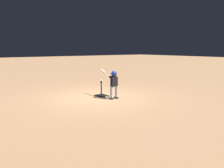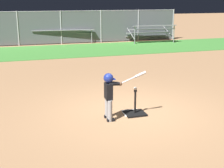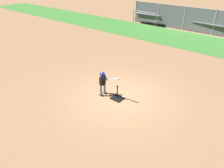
% 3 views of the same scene
% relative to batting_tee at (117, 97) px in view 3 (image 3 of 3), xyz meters
% --- Properties ---
extents(ground_plane, '(90.00, 90.00, 0.00)m').
position_rel_batting_tee_xyz_m(ground_plane, '(-0.03, 0.21, -0.07)').
color(ground_plane, '#99704C').
extents(grass_outfield_strip, '(56.00, 4.50, 0.02)m').
position_rel_batting_tee_xyz_m(grass_outfield_strip, '(-0.03, 10.11, -0.06)').
color(grass_outfield_strip, '#3D7F33').
rests_on(grass_outfield_strip, ground_plane).
extents(backstop_fence, '(15.49, 0.08, 2.05)m').
position_rel_batting_tee_xyz_m(backstop_fence, '(-0.03, 12.84, 1.00)').
color(backstop_fence, '#9E9EA3').
rests_on(backstop_fence, ground_plane).
extents(home_plate, '(0.47, 0.47, 0.02)m').
position_rel_batting_tee_xyz_m(home_plate, '(-0.05, 0.10, -0.06)').
color(home_plate, white).
rests_on(home_plate, ground_plane).
extents(batting_tee, '(0.51, 0.46, 0.63)m').
position_rel_batting_tee_xyz_m(batting_tee, '(0.00, 0.00, 0.00)').
color(batting_tee, black).
rests_on(batting_tee, ground_plane).
extents(batter_child, '(1.05, 0.35, 1.13)m').
position_rel_batting_tee_xyz_m(batter_child, '(-0.69, -0.14, 0.65)').
color(batter_child, gray).
rests_on(batter_child, ground_plane).
extents(baseball, '(0.07, 0.07, 0.07)m').
position_rel_batting_tee_xyz_m(baseball, '(0.00, 0.00, 0.60)').
color(baseball, white).
rests_on(baseball, batting_tee).
extents(bleachers_right_center, '(2.77, 2.56, 1.29)m').
position_rel_batting_tee_xyz_m(bleachers_right_center, '(-6.27, 13.20, 0.56)').
color(bleachers_right_center, gray).
rests_on(bleachers_right_center, ground_plane).
extents(bleachers_left_center, '(3.95, 2.05, 0.90)m').
position_rel_batting_tee_xyz_m(bleachers_left_center, '(0.14, 13.54, 0.37)').
color(bleachers_left_center, gray).
rests_on(bleachers_left_center, ground_plane).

